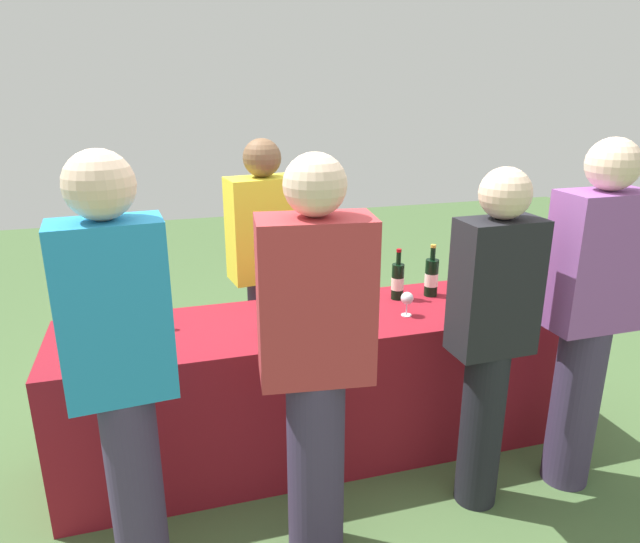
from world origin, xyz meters
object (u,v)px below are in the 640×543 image
Objects in this scene: wine_bottle_6 at (473,269)px; wine_glass_1 at (269,313)px; wine_bottle_1 at (298,290)px; guest_1 at (315,358)px; guest_3 at (590,309)px; wine_bottle_3 at (398,281)px; wine_bottle_5 at (460,272)px; guest_2 at (491,332)px; guest_0 at (122,369)px; wine_bottle_0 at (140,305)px; wine_bottle_4 at (431,277)px; wine_glass_0 at (120,327)px; wine_glass_2 at (407,299)px; ice_bucket at (485,281)px; server_pouring at (265,266)px; wine_bottle_2 at (324,288)px.

wine_bottle_6 reaches higher than wine_glass_1.
guest_1 is (-0.14, -0.85, 0.03)m from wine_bottle_1.
guest_3 is at bearing 11.04° from guest_1.
wine_bottle_5 reaches higher than wine_bottle_3.
guest_2 is 0.94× the size of guest_3.
wine_bottle_6 is 0.19× the size of guest_0.
guest_0 is at bearing -179.01° from guest_3.
wine_bottle_6 reaches higher than wine_bottle_3.
wine_bottle_4 is (1.59, -0.01, -0.00)m from wine_bottle_0.
wine_glass_0 is at bearing 88.58° from guest_0.
guest_3 is (0.25, -0.76, 0.04)m from wine_bottle_5.
wine_glass_2 is at bearing -154.02° from wine_bottle_6.
guest_1 is (-0.92, -0.84, 0.03)m from wine_bottle_4.
wine_bottle_4 is 1.25m from guest_1.
wine_glass_2 is at bearing -102.04° from wine_bottle_3.
wine_bottle_5 is 0.81m from guest_2.
wine_glass_0 is (-0.89, -0.24, 0.00)m from wine_bottle_1.
wine_bottle_6 is 0.86m from guest_2.
ice_bucket is at bearing -8.47° from wine_bottle_1.
wine_bottle_4 is at bearing 21.14° from guest_0.
server_pouring is at bearing 135.94° from guest_3.
wine_bottle_0 is 0.95× the size of wine_bottle_2.
wine_glass_1 is (-0.21, -0.26, -0.00)m from wine_bottle_1.
server_pouring is at bearing 150.54° from ice_bucket.
wine_bottle_6 is at bearing 25.98° from wine_glass_2.
guest_2 is (-0.34, -0.61, -0.00)m from ice_bucket.
guest_2 is at bearing -26.88° from wine_bottle_0.
wine_bottle_5 is at bearing 3.17° from wine_bottle_2.
wine_bottle_0 is 1.06× the size of wine_bottle_1.
wine_glass_2 is 1.50m from guest_0.
wine_glass_0 is (-1.47, -0.24, 0.00)m from wine_bottle_3.
wine_bottle_6 is at bearing 0.76° from wine_bottle_1.
wine_glass_1 is 1.51m from guest_3.
server_pouring is at bearing 33.35° from wine_bottle_0.
wine_bottle_0 is 1.08m from guest_1.
server_pouring reaches higher than ice_bucket.
wine_glass_1 is 0.60m from guest_1.
wine_glass_1 is at bearing -1.07° from wine_glass_0.
wine_bottle_0 is 1.04× the size of wine_bottle_4.
wine_bottle_4 is 0.28m from wine_bottle_6.
wine_bottle_2 reaches higher than wine_glass_0.
wine_bottle_1 is at bearing 171.53° from ice_bucket.
wine_bottle_6 is (0.92, 0.05, 0.00)m from wine_bottle_2.
server_pouring is 1.02× the size of guest_2.
wine_glass_2 is at bearing -137.34° from wine_bottle_4.
wine_bottle_0 reaches higher than wine_bottle_3.
wine_bottle_4 is at bearing 119.82° from guest_3.
wine_bottle_5 is 1.15m from server_pouring.
wine_bottle_5 is 0.19× the size of server_pouring.
wine_bottle_5 is 0.51m from wine_glass_2.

